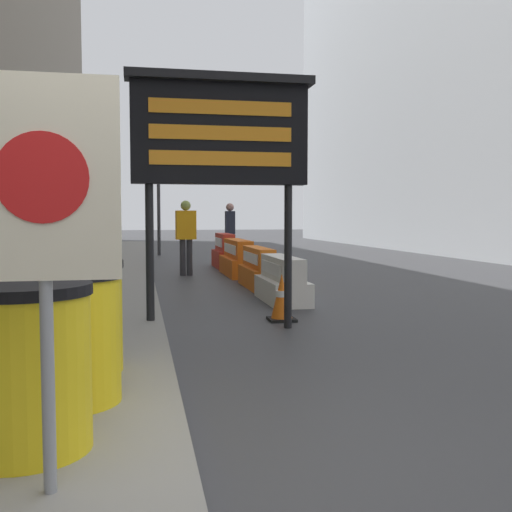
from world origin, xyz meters
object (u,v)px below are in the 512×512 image
barrel_drum_middle (68,336)px  traffic_cone_mid (223,255)px  jersey_barrier_red_striped (225,253)px  message_board (220,135)px  jersey_barrier_orange_near (258,270)px  barrel_drum_back (79,316)px  traffic_light_near_curb (158,173)px  warning_sign (43,205)px  traffic_cone_far (282,298)px  pedestrian_worker (230,227)px  jersey_barrier_white (282,282)px  barrel_drum_foreground (25,367)px  traffic_cone_near (267,279)px  jersey_barrier_orange_far (238,260)px  pedestrian_passerby (186,231)px

barrel_drum_middle → traffic_cone_mid: (2.87, 13.02, -0.32)m
jersey_barrier_red_striped → traffic_cone_mid: 0.78m
message_board → jersey_barrier_orange_near: message_board is taller
barrel_drum_back → traffic_light_near_curb: size_ratio=0.22×
warning_sign → traffic_cone_far: (2.31, 5.07, -1.16)m
pedestrian_worker → jersey_barrier_white: bearing=-178.7°
jersey_barrier_red_striped → traffic_cone_far: size_ratio=2.55×
jersey_barrier_red_striped → traffic_cone_mid: size_ratio=2.78×
warning_sign → jersey_barrier_orange_near: warning_sign is taller
message_board → traffic_cone_far: bearing=29.9°
jersey_barrier_red_striped → traffic_light_near_curb: (-1.62, 5.57, 2.57)m
barrel_drum_middle → barrel_drum_foreground: bearing=-99.0°
barrel_drum_middle → traffic_cone_far: size_ratio=1.41×
traffic_light_near_curb → pedestrian_worker: bearing=-61.0°
barrel_drum_middle → jersey_barrier_red_striped: 12.57m
barrel_drum_back → pedestrian_worker: 13.69m
message_board → traffic_cone_near: 3.89m
jersey_barrier_red_striped → traffic_light_near_curb: bearing=106.2°
jersey_barrier_orange_near → jersey_barrier_white: bearing=-90.0°
traffic_cone_near → pedestrian_worker: 8.00m
message_board → jersey_barrier_orange_far: 7.27m
traffic_cone_far → pedestrian_passerby: size_ratio=0.36×
traffic_cone_mid → traffic_cone_far: (-0.50, -9.34, 0.03)m
barrel_drum_foreground → jersey_barrier_orange_near: barrel_drum_foreground is taller
jersey_barrier_orange_far → pedestrian_passerby: 1.42m
jersey_barrier_orange_far → jersey_barrier_red_striped: (0.00, 2.24, 0.04)m
traffic_cone_mid → pedestrian_passerby: pedestrian_passerby is taller
jersey_barrier_orange_near → pedestrian_passerby: size_ratio=1.02×
traffic_cone_near → jersey_barrier_orange_near: bearing=85.3°
barrel_drum_foreground → traffic_cone_near: (2.83, 7.01, -0.31)m
barrel_drum_foreground → jersey_barrier_orange_far: bearing=74.8°
message_board → jersey_barrier_orange_near: size_ratio=1.70×
traffic_cone_far → message_board: bearing=-150.1°
barrel_drum_foreground → barrel_drum_middle: bearing=81.0°
barrel_drum_foreground → traffic_light_near_curb: (1.32, 18.65, 2.37)m
pedestrian_worker → jersey_barrier_orange_near: bearing=-179.6°
jersey_barrier_white → traffic_cone_near: size_ratio=2.79×
warning_sign → traffic_cone_mid: 14.73m
jersey_barrier_orange_near → jersey_barrier_red_striped: jersey_barrier_red_striped is taller
jersey_barrier_orange_near → message_board: bearing=-107.2°
traffic_light_near_curb → traffic_cone_far: bearing=-85.2°
barrel_drum_foreground → jersey_barrier_orange_far: (2.94, 10.84, -0.23)m
traffic_cone_near → pedestrian_passerby: (-1.12, 4.05, 0.76)m
traffic_cone_far → pedestrian_worker: (0.86, 10.45, 0.76)m
barrel_drum_back → jersey_barrier_red_striped: (2.82, 11.41, -0.20)m
jersey_barrier_white → traffic_light_near_curb: 12.75m
message_board → pedestrian_passerby: (0.11, 7.07, -1.36)m
jersey_barrier_orange_far → message_board: bearing=-101.1°
jersey_barrier_white → barrel_drum_back: bearing=-121.4°
jersey_barrier_white → traffic_cone_mid: jersey_barrier_white is taller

